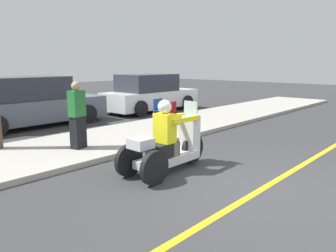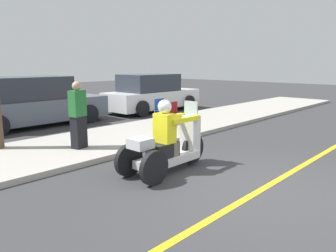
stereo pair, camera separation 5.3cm
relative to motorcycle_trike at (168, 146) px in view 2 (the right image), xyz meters
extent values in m
plane|color=#38383A|center=(0.31, -1.79, -0.51)|extent=(60.00, 60.00, 0.00)
cube|color=gold|center=(0.00, -1.79, -0.50)|extent=(24.00, 0.12, 0.01)
cube|color=#B2ADA3|center=(0.31, 2.81, -0.45)|extent=(28.00, 2.80, 0.12)
cylinder|color=black|center=(0.77, 0.00, -0.20)|extent=(0.61, 0.10, 0.61)
cylinder|color=black|center=(-0.71, -0.33, -0.20)|extent=(0.61, 0.10, 0.61)
cylinder|color=black|center=(-0.71, 0.33, -0.20)|extent=(0.61, 0.10, 0.61)
cube|color=silver|center=(0.00, 0.00, -0.26)|extent=(1.43, 0.46, 0.15)
cube|color=black|center=(-0.14, 0.00, -0.05)|extent=(0.57, 0.36, 0.28)
cube|color=silver|center=(0.67, 0.00, 0.09)|extent=(0.24, 0.36, 0.85)
cube|color=silver|center=(0.69, 0.00, 0.66)|extent=(0.03, 0.33, 0.30)
cube|color=silver|center=(-0.71, 0.00, 0.18)|extent=(0.36, 0.36, 0.18)
cube|color=yellow|center=(-0.09, 0.00, 0.37)|extent=(0.26, 0.38, 0.55)
sphere|color=white|center=(-0.09, 0.00, 0.77)|extent=(0.26, 0.26, 0.26)
cube|color=#726656|center=(0.04, -0.12, -0.05)|extent=(0.14, 0.14, 0.28)
cube|color=#726656|center=(0.04, 0.12, -0.05)|extent=(0.14, 0.14, 0.28)
cube|color=yellow|center=(0.29, -0.20, 0.50)|extent=(0.76, 0.09, 0.09)
cube|color=yellow|center=(0.29, 0.20, 0.50)|extent=(0.76, 0.09, 0.09)
cube|color=black|center=(-0.43, 2.43, -0.01)|extent=(0.38, 0.30, 0.75)
cube|color=#267233|center=(-0.43, 2.43, 0.66)|extent=(0.41, 0.31, 0.59)
sphere|color=tan|center=(-0.43, 2.43, 1.06)|extent=(0.20, 0.20, 0.20)
cylinder|color=#A5A8AD|center=(2.56, 1.87, -0.17)|extent=(0.02, 0.02, 0.44)
cylinder|color=#A5A8AD|center=(2.99, 1.92, -0.17)|extent=(0.02, 0.02, 0.44)
cylinder|color=#A5A8AD|center=(2.51, 2.31, -0.17)|extent=(0.02, 0.02, 0.44)
cylinder|color=#A5A8AD|center=(2.94, 2.36, -0.17)|extent=(0.02, 0.02, 0.44)
cube|color=maroon|center=(2.75, 2.12, 0.06)|extent=(0.49, 0.49, 0.02)
cube|color=maroon|center=(2.72, 2.34, 0.24)|extent=(0.44, 0.07, 0.38)
cylinder|color=#A5A8AD|center=(2.90, 2.83, -0.17)|extent=(0.02, 0.02, 0.44)
cylinder|color=#A5A8AD|center=(3.34, 2.84, -0.17)|extent=(0.02, 0.02, 0.44)
cylinder|color=#A5A8AD|center=(2.89, 3.27, -0.17)|extent=(0.02, 0.02, 0.44)
cylinder|color=#A5A8AD|center=(3.33, 3.28, -0.17)|extent=(0.02, 0.02, 0.44)
cube|color=#1E479E|center=(3.11, 3.06, 0.06)|extent=(0.45, 0.45, 0.02)
cube|color=#1E479E|center=(3.11, 3.28, 0.24)|extent=(0.44, 0.03, 0.38)
cube|color=silver|center=(5.59, 6.11, 0.03)|extent=(4.44, 1.73, 0.71)
cube|color=#2D333D|center=(5.37, 6.11, 0.75)|extent=(2.44, 1.55, 0.73)
cylinder|color=black|center=(7.03, 5.25, -0.19)|extent=(0.64, 0.22, 0.64)
cylinder|color=black|center=(7.03, 6.98, -0.19)|extent=(0.64, 0.22, 0.64)
cylinder|color=black|center=(4.14, 5.25, -0.19)|extent=(0.64, 0.22, 0.64)
cylinder|color=black|center=(4.14, 6.98, -0.19)|extent=(0.64, 0.22, 0.64)
cube|color=slate|center=(0.45, 6.50, 0.03)|extent=(4.72, 1.73, 0.73)
cube|color=#2D333D|center=(0.21, 6.50, 0.77)|extent=(2.60, 1.56, 0.74)
cylinder|color=black|center=(1.98, 5.64, -0.19)|extent=(0.64, 0.22, 0.64)
cylinder|color=black|center=(1.98, 7.37, -0.19)|extent=(0.64, 0.22, 0.64)
camera|label=1|loc=(-4.50, -4.12, 1.56)|focal=35.00mm
camera|label=2|loc=(-4.47, -4.16, 1.56)|focal=35.00mm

